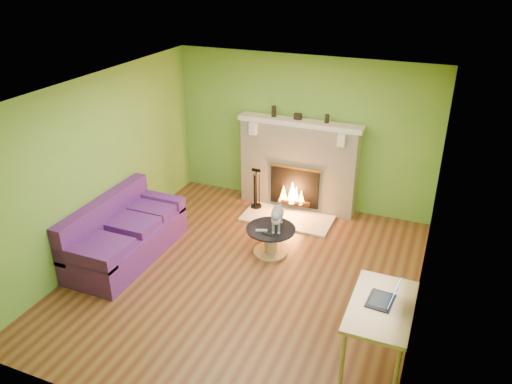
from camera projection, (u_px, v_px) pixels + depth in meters
floor at (245, 277)px, 6.91m from camera, size 5.00×5.00×0.00m
ceiling at (243, 92)px, 5.78m from camera, size 5.00×5.00×0.00m
wall_back at (303, 133)px, 8.43m from camera, size 5.00×0.00×5.00m
wall_front at (127, 310)px, 4.26m from camera, size 5.00×0.00×5.00m
wall_left at (100, 166)px, 7.11m from camera, size 0.00×5.00×5.00m
wall_right at (428, 226)px, 5.57m from camera, size 0.00×5.00×5.00m
window_frame at (422, 246)px, 4.72m from camera, size 0.00×1.20×1.20m
window_pane at (421, 246)px, 4.72m from camera, size 0.00×1.06×1.06m
fireplace at (298, 165)px, 8.50m from camera, size 2.10×0.46×1.58m
hearth at (287, 218)px, 8.40m from camera, size 1.50×0.75×0.03m
mantel at (300, 123)px, 8.15m from camera, size 2.10×0.28×0.08m
sofa at (123, 235)px, 7.26m from camera, size 0.89×1.95×0.88m
coffee_table at (271, 239)px, 7.37m from camera, size 0.73×0.73×0.41m
desk at (381, 312)px, 5.14m from camera, size 0.63×1.09×0.81m
cat at (277, 216)px, 7.22m from camera, size 0.38×0.68×0.40m
remote_silver at (261, 230)px, 7.22m from camera, size 0.17×0.10×0.02m
remote_black at (268, 234)px, 7.13m from camera, size 0.16×0.05×0.02m
laptop at (382, 292)px, 5.09m from camera, size 0.32×0.36×0.25m
fire_tools at (256, 188)px, 8.58m from camera, size 0.19×0.19×0.73m
mantel_vase_left at (274, 111)px, 8.28m from camera, size 0.08×0.08×0.18m
mantel_vase_right at (327, 119)px, 7.98m from camera, size 0.07×0.07×0.14m
mantel_box at (298, 116)px, 8.15m from camera, size 0.12×0.08×0.10m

